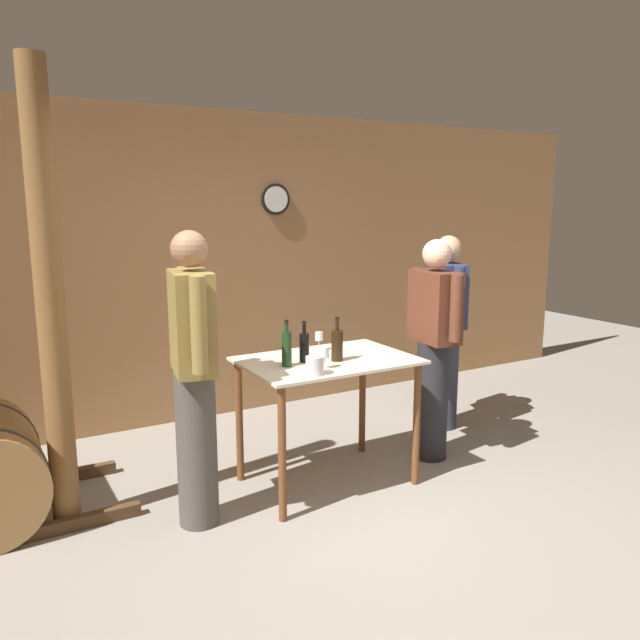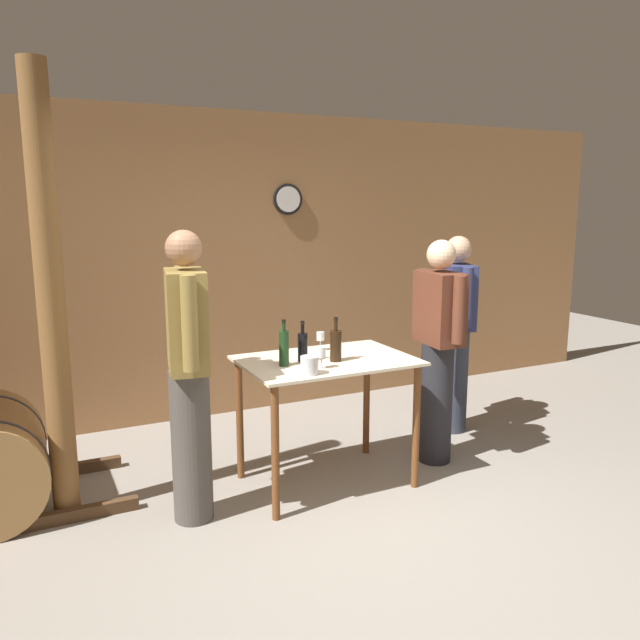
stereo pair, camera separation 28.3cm
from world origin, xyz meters
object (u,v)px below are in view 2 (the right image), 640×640
(person_host, at_px, (438,347))
(wine_bottle_left, at_px, (303,346))
(wine_bottle_center, at_px, (336,345))
(wooden_post, at_px, (51,301))
(person_visitor_with_scarf, at_px, (455,330))
(person_visitor_bearded, at_px, (189,371))
(wine_glass_near_left, at_px, (321,353))
(wine_bottle_far_left, at_px, (284,347))
(wine_glass_near_center, at_px, (320,337))
(ice_bucket, at_px, (309,365))

(person_host, bearing_deg, wine_bottle_left, 178.12)
(wine_bottle_center, bearing_deg, wooden_post, 167.54)
(person_visitor_with_scarf, relative_size, person_visitor_bearded, 0.93)
(person_visitor_with_scarf, bearing_deg, wooden_post, -177.42)
(wine_bottle_center, bearing_deg, wine_glass_near_left, -142.97)
(wine_glass_near_left, relative_size, person_visitor_with_scarf, 0.08)
(wooden_post, relative_size, wine_glass_near_left, 19.38)
(wine_bottle_far_left, distance_m, wine_glass_near_left, 0.25)
(wine_glass_near_center, bearing_deg, person_visitor_with_scarf, 8.21)
(wine_glass_near_center, height_order, person_visitor_with_scarf, person_visitor_with_scarf)
(wine_glass_near_left, xyz_separation_m, person_host, (1.04, 0.18, -0.10))
(wine_bottle_left, bearing_deg, wooden_post, 169.05)
(wine_bottle_far_left, height_order, wine_bottle_left, wine_bottle_far_left)
(wine_glass_near_left, xyz_separation_m, wine_glass_near_center, (0.21, 0.44, -0.00))
(wine_bottle_far_left, distance_m, ice_bucket, 0.27)
(wine_bottle_center, relative_size, person_visitor_bearded, 0.17)
(wine_bottle_left, xyz_separation_m, wine_glass_near_left, (0.03, -0.21, -0.01))
(wine_bottle_center, bearing_deg, person_visitor_bearded, -178.85)
(wine_glass_near_center, bearing_deg, ice_bucket, -122.19)
(wine_bottle_far_left, xyz_separation_m, wine_glass_near_left, (0.19, -0.17, -0.03))
(wine_bottle_far_left, distance_m, person_visitor_with_scarf, 1.81)
(ice_bucket, bearing_deg, wooden_post, 156.95)
(wine_bottle_far_left, xyz_separation_m, person_visitor_bearded, (-0.64, -0.06, -0.07))
(wine_bottle_left, height_order, ice_bucket, wine_bottle_left)
(ice_bucket, bearing_deg, person_host, 13.04)
(wine_bottle_left, xyz_separation_m, wine_bottle_center, (0.20, -0.09, 0.01))
(wooden_post, bearing_deg, wine_glass_near_left, -18.21)
(wine_bottle_left, bearing_deg, wine_glass_near_left, -81.14)
(wooden_post, distance_m, person_host, 2.62)
(wine_bottle_center, relative_size, ice_bucket, 2.60)
(person_visitor_with_scarf, distance_m, person_visitor_bearded, 2.44)
(wine_glass_near_center, xyz_separation_m, ice_bucket, (-0.34, -0.54, -0.04))
(person_visitor_bearded, bearing_deg, wine_bottle_center, 1.15)
(person_host, bearing_deg, wine_glass_near_left, -170.32)
(person_visitor_with_scarf, bearing_deg, ice_bucket, -156.52)
(wine_glass_near_left, distance_m, person_visitor_bearded, 0.83)
(wooden_post, relative_size, person_host, 1.63)
(wine_bottle_left, height_order, person_visitor_with_scarf, person_visitor_with_scarf)
(person_visitor_with_scarf, xyz_separation_m, person_visitor_bearded, (-2.38, -0.53, 0.07))
(ice_bucket, bearing_deg, wine_bottle_far_left, 102.72)
(wooden_post, relative_size, person_visitor_bearded, 1.53)
(wooden_post, distance_m, person_visitor_bearded, 0.90)
(wine_bottle_left, relative_size, person_visitor_with_scarf, 0.16)
(wine_glass_near_center, bearing_deg, wine_glass_near_left, -115.45)
(wine_bottle_left, xyz_separation_m, person_visitor_with_scarf, (1.59, 0.43, -0.12))
(wine_bottle_left, relative_size, wine_glass_near_center, 2.03)
(wine_bottle_left, height_order, wine_glass_near_left, wine_bottle_left)
(person_host, bearing_deg, person_visitor_bearded, -177.84)
(wine_bottle_center, distance_m, person_host, 0.88)
(wine_bottle_center, relative_size, wine_glass_near_center, 2.21)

